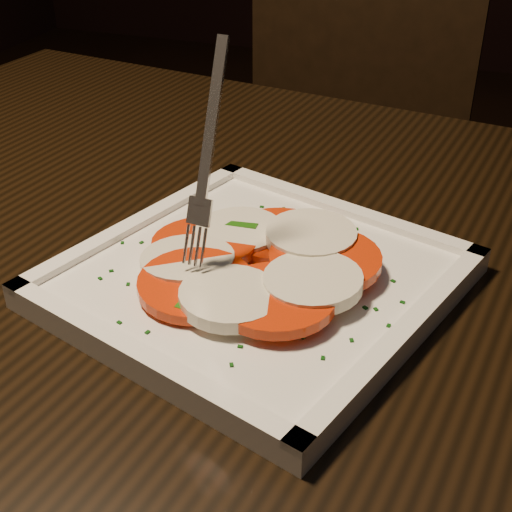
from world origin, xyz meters
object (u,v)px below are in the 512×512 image
object	(u,v)px
table	(274,361)
chair	(343,150)
plate	(256,281)
fork	(213,150)

from	to	relation	value
table	chair	size ratio (longest dim) A/B	1.40
table	plate	bearing A→B (deg)	-98.76
fork	plate	bearing A→B (deg)	4.61
table	fork	size ratio (longest dim) A/B	8.53
table	plate	size ratio (longest dim) A/B	4.88
plate	fork	world-z (taller)	fork
chair	plate	world-z (taller)	chair
chair	table	bearing A→B (deg)	-81.16
plate	table	bearing A→B (deg)	81.24
table	plate	world-z (taller)	plate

